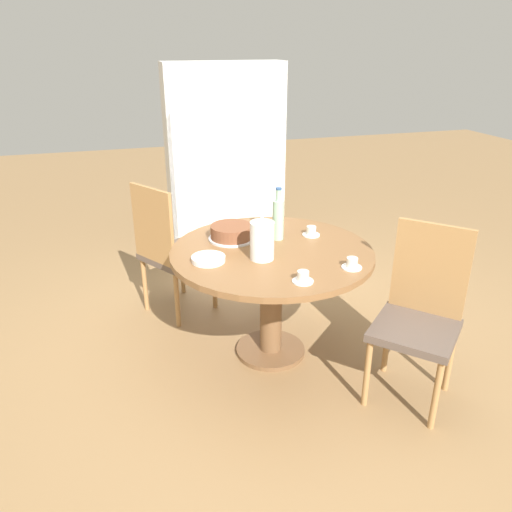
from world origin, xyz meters
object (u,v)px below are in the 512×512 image
Objects in this scene: water_bottle at (278,218)px; cup_b at (303,278)px; cake_main at (232,233)px; cup_a at (311,232)px; bookshelf at (226,167)px; coffee_pot at (262,239)px; chair_b at (170,249)px; chair_a at (420,313)px; cup_c at (352,264)px.

water_bottle is 2.98× the size of cup_b.
cake_main reaches higher than cup_a.
bookshelf reaches higher than coffee_pot.
cup_b is (0.54, -1.15, 0.23)m from chair_b.
chair_a is at bearing -169.97° from chair_b.
chair_b is 8.84× the size of cup_a.
bookshelf is at bearing 151.00° from chair_a.
chair_a is 1.74m from chair_b.
cup_a is (0.83, -0.55, 0.23)m from chair_b.
chair_b is at bearing 138.18° from water_bottle.
chair_b is 1.29m from cup_b.
water_bottle is 1.13× the size of cake_main.
cup_b is at bearing -73.69° from cake_main.
cup_b is at bearing 87.34° from bookshelf.
cup_b is (-0.30, -0.60, 0.00)m from cup_a.
bookshelf reaches higher than chair_b.
coffee_pot is 0.37m from cup_b.
cup_a is (-0.33, 0.74, 0.23)m from chair_a.
cup_c is (0.85, -1.07, 0.23)m from chair_b.
coffee_pot is at bearing 175.79° from chair_b.
cup_c is at bearing -65.27° from water_bottle.
chair_a reaches higher than cup_a.
cup_a is 0.67m from cup_b.
cup_c is (0.22, -1.96, -0.10)m from bookshelf.
water_bottle is 0.59m from cup_c.
chair_b is at bearing 114.94° from cup_b.
chair_a is 3.37× the size of cake_main.
chair_a reaches higher than cup_b.
cup_a is at bearing -1.24° from water_bottle.
bookshelf is at bearing 83.08° from coffee_pot.
coffee_pot reaches higher than cake_main.
cup_a is at bearing 161.23° from chair_a.
cup_a is (0.22, -0.00, -0.11)m from water_bottle.
cup_a is at bearing 63.71° from cup_b.
chair_b is at bearing 125.62° from cake_main.
chair_a reaches higher than cup_c.
water_bottle is (-0.55, 0.75, 0.34)m from chair_a.
chair_a is 0.85m from cup_a.
bookshelf is 1.43m from water_bottle.
cup_a is at bearing 92.21° from cup_c.
chair_a is 8.84× the size of cup_b.
chair_b is 0.57× the size of bookshelf.
cake_main is (-0.09, 0.34, -0.07)m from coffee_pot.
bookshelf is 2.04m from cup_b.
chair_b is 2.97× the size of water_bottle.
chair_b is at bearing 128.51° from cup_c.
bookshelf reaches higher than cup_c.
cup_a is at bearing -155.43° from chair_b.
cup_b is at bearing -145.40° from chair_a.
chair_a is 8.84× the size of cup_c.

